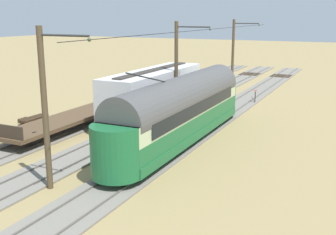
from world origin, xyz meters
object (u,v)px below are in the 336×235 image
(catenary_pole_mid_near, at_px, (177,70))
(catenary_pole_foreground, at_px, (233,55))
(vintage_streetcar, at_px, (181,109))
(spare_tie_stack, at_px, (34,121))
(catenary_pole_mid_far, at_px, (46,107))
(boxcar_adjacent, at_px, (154,93))
(flatcar_far_siding, at_px, (68,119))
(switch_stand, at_px, (255,96))

(catenary_pole_mid_near, bearing_deg, catenary_pole_foreground, -90.00)
(vintage_streetcar, xyz_separation_m, catenary_pole_mid_near, (2.57, -5.06, 1.70))
(vintage_streetcar, bearing_deg, spare_tie_stack, 2.15)
(catenary_pole_mid_far, bearing_deg, vintage_streetcar, -105.33)
(vintage_streetcar, bearing_deg, boxcar_adjacent, -46.43)
(catenary_pole_mid_near, relative_size, spare_tie_stack, 3.17)
(catenary_pole_mid_near, relative_size, catenary_pole_mid_far, 1.00)
(flatcar_far_siding, bearing_deg, vintage_streetcar, -174.90)
(vintage_streetcar, relative_size, catenary_pole_mid_far, 2.33)
(catenary_pole_mid_near, bearing_deg, flatcar_far_siding, 44.54)
(boxcar_adjacent, distance_m, flatcar_far_siding, 6.84)
(vintage_streetcar, xyz_separation_m, catenary_pole_foreground, (2.57, -19.48, 1.70))
(flatcar_far_siding, height_order, spare_tie_stack, flatcar_far_siding)
(boxcar_adjacent, xyz_separation_m, catenary_pole_mid_far, (-1.66, 13.82, 1.80))
(flatcar_far_siding, relative_size, spare_tie_stack, 5.06)
(spare_tie_stack, bearing_deg, vintage_streetcar, -177.85)
(catenary_pole_mid_far, bearing_deg, boxcar_adjacent, -83.13)
(flatcar_far_siding, height_order, catenary_pole_mid_far, catenary_pole_mid_far)
(boxcar_adjacent, distance_m, switch_stand, 11.42)
(flatcar_far_siding, xyz_separation_m, spare_tie_stack, (3.49, -0.31, -0.59))
(catenary_pole_mid_near, distance_m, switch_stand, 10.58)
(catenary_pole_mid_near, distance_m, catenary_pole_mid_far, 14.42)
(flatcar_far_siding, relative_size, catenary_pole_mid_far, 1.60)
(catenary_pole_mid_far, bearing_deg, catenary_pole_foreground, -90.00)
(catenary_pole_mid_near, distance_m, spare_tie_stack, 11.50)
(catenary_pole_mid_far, bearing_deg, switch_stand, -98.98)
(catenary_pole_foreground, distance_m, catenary_pole_mid_far, 28.84)
(flatcar_far_siding, xyz_separation_m, catenary_pole_mid_far, (-5.91, 8.61, 3.10))
(boxcar_adjacent, relative_size, catenary_pole_mid_far, 1.55)
(catenary_pole_foreground, relative_size, spare_tie_stack, 3.17)
(boxcar_adjacent, relative_size, catenary_pole_foreground, 1.55)
(vintage_streetcar, distance_m, catenary_pole_mid_near, 5.92)
(switch_stand, distance_m, spare_tie_stack, 19.84)
(vintage_streetcar, relative_size, boxcar_adjacent, 1.50)
(catenary_pole_foreground, height_order, spare_tie_stack, catenary_pole_foreground)
(catenary_pole_foreground, height_order, catenary_pole_mid_far, same)
(vintage_streetcar, bearing_deg, flatcar_far_siding, 5.10)
(catenary_pole_foreground, bearing_deg, catenary_pole_mid_far, 90.00)
(catenary_pole_mid_near, height_order, catenary_pole_mid_far, same)
(spare_tie_stack, bearing_deg, catenary_pole_mid_far, 136.49)
(vintage_streetcar, height_order, flatcar_far_siding, vintage_streetcar)
(boxcar_adjacent, bearing_deg, catenary_pole_foreground, -96.32)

